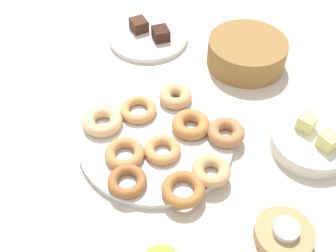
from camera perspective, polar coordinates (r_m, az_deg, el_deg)
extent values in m
plane|color=beige|center=(0.95, -1.70, -2.35)|extent=(2.40, 2.40, 0.00)
cylinder|color=silver|center=(0.95, -1.71, -2.02)|extent=(0.36, 0.36, 0.02)
torus|color=#BC7A3D|center=(0.95, 3.22, 0.27)|extent=(0.11, 0.11, 0.03)
torus|color=#C6844C|center=(0.90, -6.14, -3.87)|extent=(0.11, 0.11, 0.02)
torus|color=tan|center=(0.90, -1.06, -3.44)|extent=(0.11, 0.11, 0.02)
torus|color=#995B2D|center=(0.86, -5.76, -7.73)|extent=(0.11, 0.11, 0.02)
torus|color=#EABC84|center=(0.97, -9.22, 0.70)|extent=(0.11, 0.11, 0.03)
torus|color=tan|center=(1.01, 1.06, 4.19)|extent=(0.10, 0.10, 0.03)
torus|color=#B27547|center=(0.94, 8.15, -0.90)|extent=(0.12, 0.12, 0.03)
torus|color=tan|center=(0.99, -4.20, 2.31)|extent=(0.11, 0.11, 0.02)
torus|color=tan|center=(0.87, 6.10, -6.30)|extent=(0.10, 0.10, 0.03)
torus|color=#AD6B33|center=(0.84, 2.14, -8.90)|extent=(0.13, 0.13, 0.02)
cylinder|color=silver|center=(1.25, -2.78, 12.38)|extent=(0.24, 0.24, 0.02)
cube|color=#472819|center=(1.26, -4.13, 14.02)|extent=(0.06, 0.05, 0.03)
cube|color=#381E14|center=(1.22, -1.02, 12.88)|extent=(0.05, 0.05, 0.03)
cylinder|color=tan|center=(0.83, 15.98, -14.50)|extent=(0.11, 0.11, 0.03)
cylinder|color=silver|center=(0.82, 16.29, -13.81)|extent=(0.05, 0.05, 0.01)
cylinder|color=olive|center=(1.16, 11.02, 10.10)|extent=(0.31, 0.31, 0.08)
cylinder|color=silver|center=(0.98, 19.41, -2.27)|extent=(0.18, 0.18, 0.04)
cube|color=#DBD67A|center=(0.97, 18.95, 0.45)|extent=(0.05, 0.05, 0.04)
cube|color=#DBD67A|center=(0.95, 21.62, -1.98)|extent=(0.04, 0.04, 0.04)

